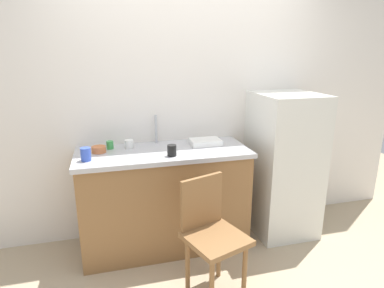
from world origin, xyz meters
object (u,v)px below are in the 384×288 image
Objects in this scene: cup_green at (110,145)px; cup_black at (172,150)px; cup_white at (129,144)px; dish_tray at (205,142)px; terracotta_bowl at (99,149)px; cup_blue at (86,154)px; chair at (211,232)px; refrigerator at (283,164)px.

cup_black reaches higher than cup_green.
dish_tray is at bearing -5.43° from cup_white.
cup_green is at bearing 174.20° from dish_tray.
terracotta_bowl is 1.30× the size of cup_black.
dish_tray is 0.86m from cup_green.
chair is at bearing -33.92° from cup_blue.
dish_tray is at bearing 173.69° from refrigerator.
cup_green reaches higher than dish_tray.
terracotta_bowl is 1.57× the size of cup_white.
refrigerator reaches higher than terracotta_bowl.
chair is 1.09m from cup_white.
chair is 11.52× the size of cup_white.
terracotta_bowl is (-1.74, 0.09, 0.26)m from refrigerator.
cup_black reaches higher than terracotta_bowl.
refrigerator is at bearing 8.18° from cup_black.
chair is 1.19m from terracotta_bowl.
cup_blue is at bearing -176.52° from refrigerator.
cup_blue reaches higher than dish_tray.
cup_white reaches higher than dish_tray.
cup_blue is (-1.83, -0.11, 0.29)m from refrigerator.
chair is 12.60× the size of cup_green.
cup_black is (0.32, -0.32, 0.01)m from cup_white.
cup_white is (-0.69, 0.07, 0.01)m from dish_tray.
terracotta_bowl is (-0.77, 0.78, 0.46)m from chair.
cup_white is at bearing 174.57° from dish_tray.
cup_blue is (-0.36, -0.26, 0.02)m from cup_white.
terracotta_bowl is 1.71× the size of cup_green.
cup_black is at bearing -171.82° from refrigerator.
terracotta_bowl is (-0.95, 0.00, 0.00)m from dish_tray.
refrigerator is 1.76m from terracotta_bowl.
cup_black is (0.59, -0.25, 0.02)m from terracotta_bowl.
cup_green is (0.19, 0.28, -0.02)m from cup_blue.
chair is 1.15m from cup_blue.
cup_white is (0.26, 0.06, 0.01)m from terracotta_bowl.
dish_tray is 3.63× the size of cup_white.
cup_green is 0.60m from cup_black.
refrigerator is 14.94× the size of cup_black.
refrigerator is 1.86m from cup_blue.
refrigerator is 1.67m from cup_green.
dish_tray is (0.19, 0.78, 0.46)m from chair.
cup_green is (-1.64, 0.17, 0.27)m from refrigerator.
cup_blue reaches higher than terracotta_bowl.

